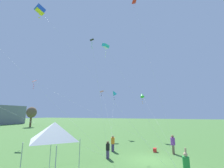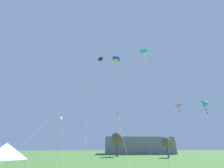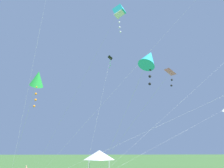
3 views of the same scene
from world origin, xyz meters
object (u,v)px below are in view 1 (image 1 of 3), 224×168
(person_black_shirt, at_px, (108,149))
(cooler_box, at_px, (155,150))
(festival_tent, at_px, (54,131))
(kite_cyan_diamond_9, at_px, (114,93))
(kite_cyan_box_5, at_px, (106,46))
(person_purple_shirt, at_px, (173,144))
(kite_black_delta_8, at_px, (92,42))
(kite_green_diamond_2, at_px, (142,95))
(kite_red_delta_1, at_px, (134,4))
(person_green_shirt, at_px, (186,166))
(kite_pink_delta_3, at_px, (35,82))
(kite_blue_box_6, at_px, (40,10))
(person_orange_shirt, at_px, (113,143))
(kite_pink_delta_0, at_px, (102,92))

(person_black_shirt, bearing_deg, cooler_box, 156.81)
(festival_tent, distance_m, kite_cyan_diamond_9, 20.01)
(kite_cyan_box_5, bearing_deg, person_purple_shirt, -111.15)
(festival_tent, relative_size, kite_black_delta_8, 0.27)
(cooler_box, xyz_separation_m, kite_green_diamond_2, (8.97, 2.31, 6.90))
(kite_red_delta_1, distance_m, kite_green_diamond_2, 15.94)
(kite_black_delta_8, bearing_deg, person_green_shirt, -115.89)
(kite_pink_delta_3, bearing_deg, kite_red_delta_1, -73.43)
(person_black_shirt, height_order, kite_blue_box_6, kite_blue_box_6)
(kite_pink_delta_3, bearing_deg, kite_green_diamond_2, -62.24)
(festival_tent, height_order, person_orange_shirt, festival_tent)
(kite_cyan_box_5, bearing_deg, kite_red_delta_1, -63.21)
(kite_pink_delta_3, distance_m, kite_cyan_diamond_9, 13.82)
(cooler_box, bearing_deg, kite_pink_delta_0, 50.73)
(kite_pink_delta_3, distance_m, kite_black_delta_8, 12.53)
(festival_tent, bearing_deg, cooler_box, -30.20)
(kite_red_delta_1, bearing_deg, kite_pink_delta_0, 71.11)
(person_orange_shirt, height_order, kite_blue_box_6, kite_blue_box_6)
(cooler_box, xyz_separation_m, person_black_shirt, (-3.81, 3.87, 0.61))
(kite_cyan_diamond_9, bearing_deg, kite_green_diamond_2, -100.21)
(festival_tent, relative_size, kite_blue_box_6, 0.15)
(kite_green_diamond_2, relative_size, kite_black_delta_8, 0.76)
(person_green_shirt, xyz_separation_m, kite_cyan_box_5, (9.91, 9.12, 13.44))
(person_black_shirt, distance_m, person_purple_shirt, 6.70)
(kite_pink_delta_0, height_order, kite_blue_box_6, kite_blue_box_6)
(kite_pink_delta_0, relative_size, kite_pink_delta_3, 0.46)
(cooler_box, height_order, kite_blue_box_6, kite_blue_box_6)
(kite_red_delta_1, relative_size, kite_black_delta_8, 1.82)
(person_black_shirt, distance_m, kite_pink_delta_0, 14.60)
(cooler_box, height_order, kite_green_diamond_2, kite_green_diamond_2)
(person_green_shirt, bearing_deg, kite_blue_box_6, 103.25)
(kite_red_delta_1, height_order, kite_cyan_box_5, kite_red_delta_1)
(kite_green_diamond_2, relative_size, kite_pink_delta_3, 0.47)
(person_black_shirt, relative_size, kite_red_delta_1, 0.06)
(kite_red_delta_1, bearing_deg, kite_green_diamond_2, -2.93)
(kite_black_delta_8, distance_m, kite_cyan_diamond_9, 13.39)
(kite_cyan_box_5, bearing_deg, person_green_shirt, -137.38)
(person_purple_shirt, xyz_separation_m, person_orange_shirt, (-0.96, 6.07, -0.10))
(kite_red_delta_1, xyz_separation_m, kite_pink_delta_3, (-4.61, 15.49, -13.69))
(cooler_box, distance_m, kite_cyan_box_5, 16.07)
(person_green_shirt, height_order, kite_cyan_box_5, kite_cyan_box_5)
(person_purple_shirt, height_order, kite_cyan_diamond_9, kite_cyan_diamond_9)
(festival_tent, height_order, kite_cyan_box_5, kite_cyan_box_5)
(festival_tent, height_order, kite_pink_delta_0, kite_pink_delta_0)
(kite_green_diamond_2, xyz_separation_m, kite_pink_delta_3, (-8.25, 15.67, 1.82))
(kite_green_diamond_2, height_order, kite_cyan_box_5, kite_cyan_box_5)
(festival_tent, bearing_deg, kite_blue_box_6, 52.72)
(festival_tent, relative_size, kite_cyan_box_5, 0.23)
(person_black_shirt, distance_m, kite_black_delta_8, 11.81)
(kite_blue_box_6, bearing_deg, person_orange_shirt, -98.04)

